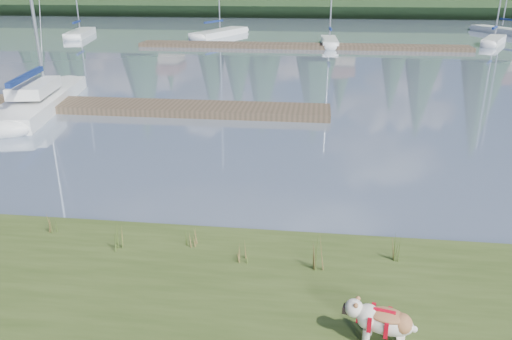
# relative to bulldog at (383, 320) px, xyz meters

# --- Properties ---
(ground) EXTENTS (200.00, 200.00, 0.00)m
(ground) POSITION_rel_bulldog_xyz_m (-4.50, 34.66, -0.72)
(ground) COLOR gray
(ground) RESTS_ON ground
(bulldog) EXTENTS (1.02, 0.55, 0.60)m
(bulldog) POSITION_rel_bulldog_xyz_m (0.00, 0.00, 0.00)
(bulldog) COLOR silver
(bulldog) RESTS_ON bank
(sailboat_main) EXTENTS (3.75, 9.57, 13.45)m
(sailboat_main) POSITION_rel_bulldog_xyz_m (-12.87, 14.32, -0.30)
(sailboat_main) COLOR white
(sailboat_main) RESTS_ON ground
(dock_near) EXTENTS (16.00, 2.00, 0.30)m
(dock_near) POSITION_rel_bulldog_xyz_m (-8.50, 13.66, -0.57)
(dock_near) COLOR #4C3D2C
(dock_near) RESTS_ON ground
(dock_far) EXTENTS (26.00, 2.20, 0.30)m
(dock_far) POSITION_rel_bulldog_xyz_m (-2.50, 34.66, -0.57)
(dock_far) COLOR #4C3D2C
(dock_far) RESTS_ON ground
(sailboat_bg_0) EXTENTS (3.35, 8.06, 11.48)m
(sailboat_bg_0) POSITION_rel_bulldog_xyz_m (-23.77, 41.04, -0.40)
(sailboat_bg_0) COLOR white
(sailboat_bg_0) RESTS_ON ground
(sailboat_bg_1) EXTENTS (4.71, 9.25, 13.53)m
(sailboat_bg_1) POSITION_rel_bulldog_xyz_m (-10.29, 43.21, -0.40)
(sailboat_bg_1) COLOR white
(sailboat_bg_1) RESTS_ON ground
(sailboat_bg_2) EXTENTS (1.43, 6.17, 9.42)m
(sailboat_bg_2) POSITION_rel_bulldog_xyz_m (-0.30, 36.93, -0.39)
(sailboat_bg_2) COLOR white
(sailboat_bg_2) RESTS_ON ground
(sailboat_bg_4) EXTENTS (3.74, 6.21, 9.44)m
(sailboat_bg_4) POSITION_rel_bulldog_xyz_m (13.64, 39.54, -0.39)
(sailboat_bg_4) COLOR white
(sailboat_bg_4) RESTS_ON ground
(sailboat_bg_5) EXTENTS (4.52, 8.51, 12.03)m
(sailboat_bg_5) POSITION_rel_bulldog_xyz_m (16.61, 48.75, -0.41)
(sailboat_bg_5) COLOR white
(sailboat_bg_5) RESTS_ON ground
(weed_0) EXTENTS (0.17, 0.14, 0.63)m
(weed_0) POSITION_rel_bulldog_xyz_m (-4.63, 2.04, -0.11)
(weed_0) COLOR #475B23
(weed_0) RESTS_ON bank
(weed_1) EXTENTS (0.17, 0.14, 0.43)m
(weed_1) POSITION_rel_bulldog_xyz_m (-3.35, 2.35, -0.19)
(weed_1) COLOR #475B23
(weed_1) RESTS_ON bank
(weed_2) EXTENTS (0.17, 0.14, 0.74)m
(weed_2) POSITION_rel_bulldog_xyz_m (-0.91, 1.81, -0.06)
(weed_2) COLOR #475B23
(weed_2) RESTS_ON bank
(weed_3) EXTENTS (0.17, 0.14, 0.45)m
(weed_3) POSITION_rel_bulldog_xyz_m (-6.21, 2.49, -0.19)
(weed_3) COLOR #475B23
(weed_3) RESTS_ON bank
(weed_4) EXTENTS (0.17, 0.14, 0.40)m
(weed_4) POSITION_rel_bulldog_xyz_m (-2.25, 1.91, -0.21)
(weed_4) COLOR #475B23
(weed_4) RESTS_ON bank
(weed_5) EXTENTS (0.17, 0.14, 0.58)m
(weed_5) POSITION_rel_bulldog_xyz_m (0.46, 2.24, -0.13)
(weed_5) COLOR #475B23
(weed_5) RESTS_ON bank
(mud_lip) EXTENTS (60.00, 0.50, 0.14)m
(mud_lip) POSITION_rel_bulldog_xyz_m (-4.50, 3.06, -0.65)
(mud_lip) COLOR #33281C
(mud_lip) RESTS_ON ground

